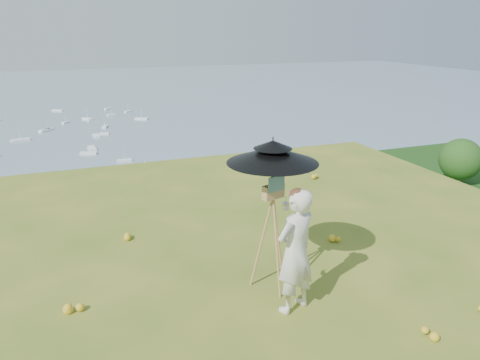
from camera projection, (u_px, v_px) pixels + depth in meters
name	position (u px, v px, depth m)	size (l,w,h in m)	color
ground	(221.00, 288.00, 6.72)	(14.00, 14.00, 0.00)	#4E671D
shoreline_tier	(90.00, 257.00, 84.47)	(170.00, 28.00, 8.00)	#6A6455
bay_water	(65.00, 107.00, 230.17)	(700.00, 700.00, 0.00)	slate
slope_trees	(99.00, 242.00, 42.44)	(110.00, 50.00, 6.00)	#1F4414
harbor_town	(86.00, 224.00, 82.44)	(110.00, 22.00, 5.00)	beige
moored_boats	(31.00, 144.00, 155.74)	(140.00, 140.00, 0.70)	white
wildflowers	(216.00, 277.00, 6.92)	(10.00, 10.50, 0.12)	gold
painter	(295.00, 251.00, 5.98)	(0.62, 0.41, 1.70)	silver
field_easel	(272.00, 233.00, 6.51)	(0.64, 0.64, 1.70)	#A78046
sun_umbrella	(272.00, 167.00, 6.23)	(1.23, 1.23, 0.81)	black
painter_cap	(298.00, 192.00, 5.73)	(0.20, 0.24, 0.10)	#BF6C69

